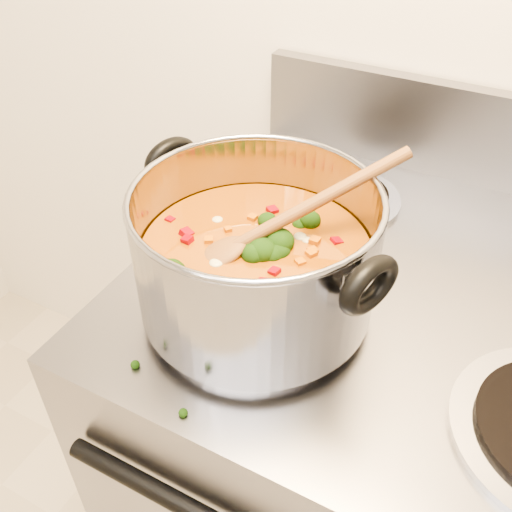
# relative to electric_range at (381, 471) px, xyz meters

# --- Properties ---
(electric_range) EXTENTS (0.78, 0.70, 1.08)m
(electric_range) POSITION_rel_electric_range_xyz_m (0.00, 0.00, 0.00)
(electric_range) COLOR gray
(electric_range) RESTS_ON ground
(stockpot) EXTENTS (0.35, 0.29, 0.17)m
(stockpot) POSITION_rel_electric_range_xyz_m (-0.19, -0.14, 0.54)
(stockpot) COLOR gray
(stockpot) RESTS_ON electric_range
(wooden_spoon) EXTENTS (0.21, 0.22, 0.12)m
(wooden_spoon) POSITION_rel_electric_range_xyz_m (-0.18, -0.13, 0.58)
(wooden_spoon) COLOR brown
(wooden_spoon) RESTS_ON stockpot
(cooktop_crumbs) EXTENTS (0.02, 0.18, 0.01)m
(cooktop_crumbs) POSITION_rel_electric_range_xyz_m (0.01, -0.12, 0.46)
(cooktop_crumbs) COLOR black
(cooktop_crumbs) RESTS_ON electric_range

